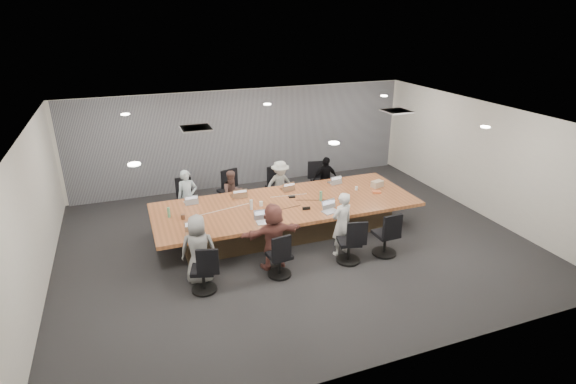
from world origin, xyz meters
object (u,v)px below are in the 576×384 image
object	(u,v)px
person_5	(273,236)
person_1	(233,193)
laptop_0	(191,202)
laptop_1	(238,196)
laptop_5	(265,222)
conference_table	(286,216)
chair_6	(349,245)
bottle_green_right	(321,196)
canvas_bag	(377,184)
person_3	(325,180)
chair_5	(279,259)
chair_7	(385,237)
chair_4	(203,273)
person_4	(198,249)
snack_packet	(377,192)
chair_0	(186,203)
person_0	(188,197)
chair_3	(320,184)
laptop_6	(330,212)
stapler	(306,208)
laptop_2	(288,189)
chair_2	(276,190)
bottle_clear	(251,205)
laptop_4	(193,234)
person_2	(280,185)
chair_1	(230,194)
person_6	(342,224)
mug_brown	(183,217)
laptop_3	(334,182)
bottle_green_left	(169,212)

from	to	relation	value
person_5	person_1	bearing A→B (deg)	-88.38
laptop_0	person_5	xyz separation A→B (m)	(1.26, -2.15, -0.06)
laptop_1	laptop_5	bearing A→B (deg)	98.50
conference_table	chair_6	world-z (taller)	chair_6
bottle_green_right	canvas_bag	size ratio (longest dim) A/B	0.81
laptop_1	person_3	size ratio (longest dim) A/B	0.27
chair_5	chair_7	distance (m)	2.37
chair_4	person_4	xyz separation A→B (m)	(0.00, 0.35, 0.32)
snack_packet	chair_0	bearing A→B (deg)	156.39
person_0	chair_3	bearing A→B (deg)	2.76
conference_table	chair_3	world-z (taller)	chair_3
chair_0	chair_4	distance (m)	3.41
chair_0	laptop_6	world-z (taller)	laptop_6
bottle_green_right	stapler	size ratio (longest dim) A/B	1.35
laptop_2	laptop_0	bearing A→B (deg)	-8.10
chair_2	person_0	distance (m)	2.41
person_5	person_4	bearing A→B (deg)	-1.58
laptop_0	canvas_bag	distance (m)	4.57
chair_4	bottle_clear	distance (m)	2.21
laptop_4	laptop_6	xyz separation A→B (m)	(2.99, 0.00, 0.00)
bottle_green_right	canvas_bag	xyz separation A→B (m)	(1.69, 0.31, -0.04)
person_1	bottle_clear	xyz separation A→B (m)	(0.08, -1.41, 0.26)
person_2	person_1	bearing A→B (deg)	176.24
chair_7	person_4	world-z (taller)	person_4
person_3	chair_6	bearing A→B (deg)	-111.42
person_4	snack_packet	size ratio (longest dim) A/B	6.83
chair_4	chair_7	xyz separation A→B (m)	(3.85, 0.00, 0.03)
chair_1	person_6	world-z (taller)	person_6
chair_6	person_5	world-z (taller)	person_5
chair_7	mug_brown	xyz separation A→B (m)	(-3.94, 1.66, 0.39)
laptop_3	laptop_4	distance (m)	4.18
laptop_5	canvas_bag	world-z (taller)	canvas_bag
person_0	conference_table	bearing A→B (deg)	-36.17
chair_3	person_0	distance (m)	3.68
laptop_5	chair_5	bearing A→B (deg)	-86.16
person_0	laptop_1	xyz separation A→B (m)	(1.11, -0.55, 0.08)
chair_3	person_0	size ratio (longest dim) A/B	0.57
person_3	bottle_clear	world-z (taller)	person_3
chair_6	person_6	size ratio (longest dim) A/B	0.55
laptop_4	stapler	xyz separation A→B (m)	(2.54, 0.30, 0.02)
laptop_0	laptop_3	world-z (taller)	same
laptop_6	stapler	world-z (taller)	stapler
chair_6	person_1	size ratio (longest dim) A/B	0.65
canvas_bag	snack_packet	world-z (taller)	canvas_bag
person_6	bottle_green_left	bearing A→B (deg)	-38.58
chair_2	bottle_green_left	world-z (taller)	bottle_green_left
person_1	chair_4	bearing A→B (deg)	-123.24
chair_5	canvas_bag	distance (m)	3.78
laptop_2	laptop_4	bearing A→B (deg)	23.63
chair_6	person_0	size ratio (longest dim) A/B	0.58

